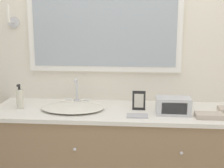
{
  "coord_description": "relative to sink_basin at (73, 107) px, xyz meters",
  "views": [
    {
      "loc": [
        0.06,
        -1.97,
        1.55
      ],
      "look_at": [
        -0.13,
        0.31,
        1.06
      ],
      "focal_mm": 50.0,
      "sensor_mm": 36.0,
      "label": 1
    }
  ],
  "objects": [
    {
      "name": "vanity_counter",
      "position": [
        0.43,
        0.02,
        -0.45
      ],
      "size": [
        2.1,
        0.57,
        0.86
      ],
      "color": "#937556",
      "rests_on": "ground_plane"
    },
    {
      "name": "hand_towel_near_sink",
      "position": [
        1.0,
        -0.12,
        -0.0
      ],
      "size": [
        0.19,
        0.11,
        0.03
      ],
      "color": "#B7A899",
      "rests_on": "vanity_counter"
    },
    {
      "name": "wall_back",
      "position": [
        0.42,
        0.33,
        0.41
      ],
      "size": [
        8.0,
        0.18,
        2.55
      ],
      "color": "silver",
      "rests_on": "ground_plane"
    },
    {
      "name": "sink_basin",
      "position": [
        0.0,
        0.0,
        0.0
      ],
      "size": [
        0.48,
        0.38,
        0.21
      ],
      "color": "silver",
      "rests_on": "vanity_counter"
    },
    {
      "name": "picture_frame",
      "position": [
        0.5,
        0.03,
        0.05
      ],
      "size": [
        0.1,
        0.01,
        0.15
      ],
      "color": "black",
      "rests_on": "vanity_counter"
    },
    {
      "name": "soap_bottle",
      "position": [
        -0.41,
        -0.0,
        0.06
      ],
      "size": [
        0.05,
        0.05,
        0.19
      ],
      "color": "beige",
      "rests_on": "vanity_counter"
    },
    {
      "name": "appliance_box",
      "position": [
        0.75,
        -0.06,
        0.04
      ],
      "size": [
        0.25,
        0.14,
        0.12
      ],
      "color": "#BCBCC1",
      "rests_on": "vanity_counter"
    },
    {
      "name": "metal_tray",
      "position": [
        0.5,
        -0.13,
        -0.01
      ],
      "size": [
        0.15,
        0.1,
        0.01
      ],
      "color": "#ADADB2",
      "rests_on": "vanity_counter"
    }
  ]
}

